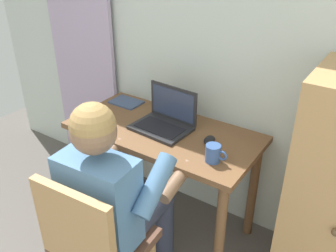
{
  "coord_description": "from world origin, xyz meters",
  "views": [
    {
      "loc": [
        0.56,
        0.27,
        1.82
      ],
      "look_at": [
        -0.43,
        1.74,
        0.83
      ],
      "focal_mm": 39.16,
      "sensor_mm": 36.0,
      "label": 1
    }
  ],
  "objects_px": {
    "computer_mouse": "(209,140)",
    "notebook_pad": "(126,102)",
    "laptop": "(165,119)",
    "coffee_mug": "(213,153)",
    "desk_clock": "(91,118)",
    "chair": "(95,243)",
    "desk": "(164,146)",
    "person_seated": "(116,191)"
  },
  "relations": [
    {
      "from": "notebook_pad",
      "to": "coffee_mug",
      "type": "height_order",
      "value": "coffee_mug"
    },
    {
      "from": "desk",
      "to": "computer_mouse",
      "type": "height_order",
      "value": "computer_mouse"
    },
    {
      "from": "chair",
      "to": "coffee_mug",
      "type": "bearing_deg",
      "value": 62.95
    },
    {
      "from": "notebook_pad",
      "to": "coffee_mug",
      "type": "relative_size",
      "value": 1.75
    },
    {
      "from": "laptop",
      "to": "desk_clock",
      "type": "relative_size",
      "value": 3.97
    },
    {
      "from": "person_seated",
      "to": "computer_mouse",
      "type": "xyz_separation_m",
      "value": [
        0.21,
        0.56,
        0.08
      ]
    },
    {
      "from": "desk",
      "to": "person_seated",
      "type": "xyz_separation_m",
      "value": [
        0.09,
        -0.54,
        0.05
      ]
    },
    {
      "from": "chair",
      "to": "person_seated",
      "type": "xyz_separation_m",
      "value": [
        -0.01,
        0.18,
        0.18
      ]
    },
    {
      "from": "desk",
      "to": "coffee_mug",
      "type": "relative_size",
      "value": 9.66
    },
    {
      "from": "chair",
      "to": "laptop",
      "type": "relative_size",
      "value": 2.44
    },
    {
      "from": "laptop",
      "to": "chair",
      "type": "bearing_deg",
      "value": -81.61
    },
    {
      "from": "person_seated",
      "to": "desk_clock",
      "type": "relative_size",
      "value": 13.23
    },
    {
      "from": "chair",
      "to": "computer_mouse",
      "type": "bearing_deg",
      "value": 75.03
    },
    {
      "from": "desk_clock",
      "to": "laptop",
      "type": "bearing_deg",
      "value": 23.32
    },
    {
      "from": "desk",
      "to": "desk_clock",
      "type": "relative_size",
      "value": 12.88
    },
    {
      "from": "desk",
      "to": "coffee_mug",
      "type": "distance_m",
      "value": 0.46
    },
    {
      "from": "desk_clock",
      "to": "coffee_mug",
      "type": "bearing_deg",
      "value": 1.49
    },
    {
      "from": "laptop",
      "to": "coffee_mug",
      "type": "bearing_deg",
      "value": -21.78
    },
    {
      "from": "desk",
      "to": "notebook_pad",
      "type": "distance_m",
      "value": 0.47
    },
    {
      "from": "notebook_pad",
      "to": "coffee_mug",
      "type": "bearing_deg",
      "value": -19.16
    },
    {
      "from": "desk_clock",
      "to": "notebook_pad",
      "type": "xyz_separation_m",
      "value": [
        0.02,
        0.32,
        -0.01
      ]
    },
    {
      "from": "chair",
      "to": "person_seated",
      "type": "height_order",
      "value": "person_seated"
    },
    {
      "from": "computer_mouse",
      "to": "notebook_pad",
      "type": "relative_size",
      "value": 0.48
    },
    {
      "from": "desk",
      "to": "notebook_pad",
      "type": "xyz_separation_m",
      "value": [
        -0.42,
        0.16,
        0.12
      ]
    },
    {
      "from": "chair",
      "to": "coffee_mug",
      "type": "height_order",
      "value": "chair"
    },
    {
      "from": "desk_clock",
      "to": "notebook_pad",
      "type": "distance_m",
      "value": 0.32
    },
    {
      "from": "chair",
      "to": "desk_clock",
      "type": "relative_size",
      "value": 9.69
    },
    {
      "from": "laptop",
      "to": "notebook_pad",
      "type": "height_order",
      "value": "laptop"
    },
    {
      "from": "desk_clock",
      "to": "computer_mouse",
      "type": "bearing_deg",
      "value": 13.21
    },
    {
      "from": "laptop",
      "to": "notebook_pad",
      "type": "relative_size",
      "value": 1.7
    },
    {
      "from": "chair",
      "to": "laptop",
      "type": "xyz_separation_m",
      "value": [
        -0.11,
        0.76,
        0.3
      ]
    },
    {
      "from": "chair",
      "to": "computer_mouse",
      "type": "relative_size",
      "value": 8.72
    },
    {
      "from": "notebook_pad",
      "to": "desk_clock",
      "type": "bearing_deg",
      "value": -93.08
    },
    {
      "from": "desk_clock",
      "to": "person_seated",
      "type": "bearing_deg",
      "value": -35.84
    },
    {
      "from": "computer_mouse",
      "to": "coffee_mug",
      "type": "xyz_separation_m",
      "value": [
        0.1,
        -0.15,
        0.03
      ]
    },
    {
      "from": "desk",
      "to": "chair",
      "type": "distance_m",
      "value": 0.74
    },
    {
      "from": "computer_mouse",
      "to": "notebook_pad",
      "type": "bearing_deg",
      "value": 156.15
    },
    {
      "from": "desk",
      "to": "desk_clock",
      "type": "bearing_deg",
      "value": -160.66
    },
    {
      "from": "computer_mouse",
      "to": "coffee_mug",
      "type": "relative_size",
      "value": 0.83
    },
    {
      "from": "coffee_mug",
      "to": "desk_clock",
      "type": "bearing_deg",
      "value": -178.51
    },
    {
      "from": "laptop",
      "to": "coffee_mug",
      "type": "xyz_separation_m",
      "value": [
        0.41,
        -0.17,
        -0.0
      ]
    },
    {
      "from": "computer_mouse",
      "to": "notebook_pad",
      "type": "height_order",
      "value": "computer_mouse"
    }
  ]
}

